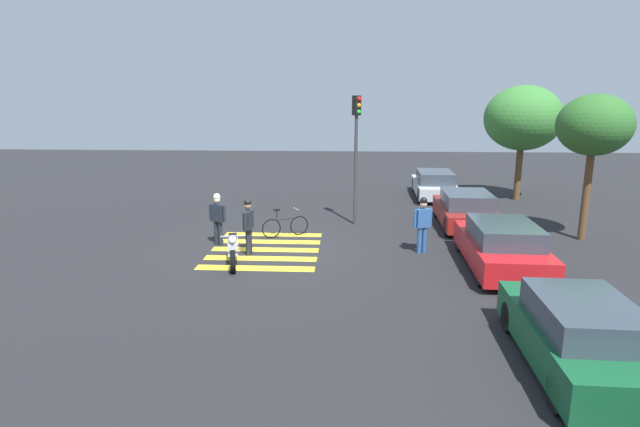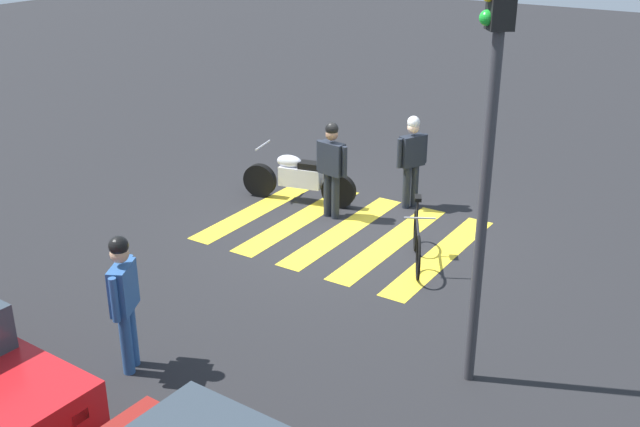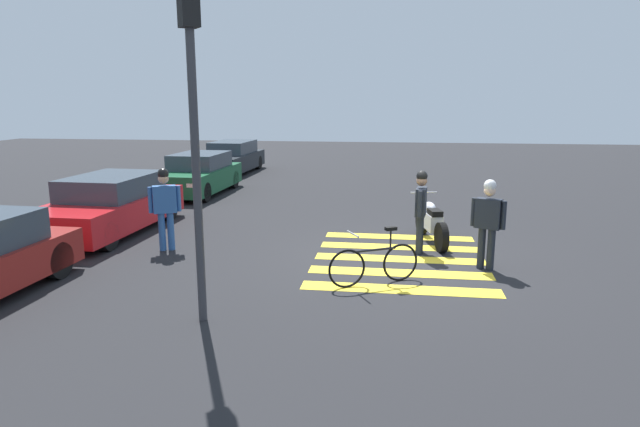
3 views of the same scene
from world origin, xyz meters
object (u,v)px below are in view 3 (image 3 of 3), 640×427
Objects in this scene: police_motorcycle at (431,223)px; officer_on_foot at (421,206)px; leaning_bicycle at (375,263)px; car_red_convertible at (110,205)px; traffic_light_pole at (192,98)px; officer_by_motorcycle at (488,219)px; car_black_suv at (232,158)px; pedestrian_bystander at (165,204)px; car_green_compact at (199,175)px.

police_motorcycle is 1.08m from officer_on_foot.
police_motorcycle is 3.20m from leaning_bicycle.
officer_on_foot reaches higher than car_red_convertible.
police_motorcycle is at bearing -36.42° from traffic_light_pole.
car_black_suv is at bearing 34.55° from officer_by_motorcycle.
pedestrian_bystander is 0.38× the size of car_black_suv.
car_black_suv reaches higher than police_motorcycle.
police_motorcycle is 0.48× the size of car_black_suv.
leaning_bicycle is at bearing 157.62° from officer_on_foot.
car_red_convertible is 1.08× the size of car_green_compact.
car_red_convertible is (3.00, 6.45, 0.27)m from leaning_bicycle.
leaning_bicycle is 0.32× the size of traffic_light_pole.
police_motorcycle is 5.79m from pedestrian_bystander.
car_red_convertible is 0.94× the size of traffic_light_pole.
car_red_convertible is at bearing 77.65° from officer_by_motorcycle.
leaning_bicycle is 0.87× the size of pedestrian_bystander.
officer_by_motorcycle is 0.36× the size of traffic_light_pole.
car_red_convertible is 0.98× the size of car_black_suv.
car_black_suv is at bearing 4.48° from car_green_compact.
pedestrian_bystander is 12.30m from car_black_suv.
traffic_light_pole is at bearing 127.64° from leaning_bicycle.
officer_by_motorcycle is at bearing -131.62° from car_green_compact.
car_red_convertible is 10.72m from car_black_suv.
car_green_compact is at bearing 20.02° from traffic_light_pole.
car_green_compact is (6.37, 7.06, -0.35)m from officer_on_foot.
leaning_bicycle is at bearing -109.96° from pedestrian_bystander.
officer_by_motorcycle reaches higher than car_green_compact.
leaning_bicycle is 0.34× the size of car_red_convertible.
police_motorcycle is 0.53× the size of car_green_compact.
car_green_compact is 0.87× the size of traffic_light_pole.
pedestrian_bystander is 4.57m from traffic_light_pole.
traffic_light_pole is (-3.97, 3.29, 2.17)m from officer_on_foot.
car_green_compact reaches higher than police_motorcycle.
pedestrian_bystander is at bearing 103.75° from police_motorcycle.
police_motorcycle is 9.17m from car_green_compact.
officer_on_foot is 1.01× the size of officer_by_motorcycle.
car_green_compact is 11.29m from traffic_light_pole.
car_black_suv is (10.73, 7.77, 0.19)m from police_motorcycle.
car_green_compact is (6.85, 1.75, -0.36)m from pedestrian_bystander.
leaning_bicycle is 2.42m from officer_by_motorcycle.
officer_by_motorcycle reaches higher than car_red_convertible.
car_black_suv is (13.72, 6.61, 0.27)m from leaning_bicycle.
car_green_compact is (7.33, 8.25, -0.33)m from officer_by_motorcycle.
officer_by_motorcycle is at bearing -60.93° from leaning_bicycle.
traffic_light_pole is (-15.59, -4.18, 2.52)m from car_black_suv.
car_green_compact is at bearing -2.66° from car_red_convertible.
leaning_bicycle is (-2.99, 1.15, -0.08)m from police_motorcycle.
car_red_convertible reaches higher than police_motorcycle.
traffic_light_pole is at bearing 140.30° from officer_on_foot.
traffic_light_pole is (-4.88, -4.02, 2.51)m from car_red_convertible.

